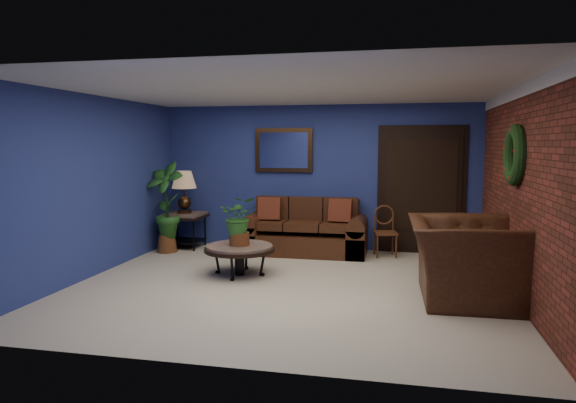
% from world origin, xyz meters
% --- Properties ---
extents(floor, '(5.50, 5.50, 0.00)m').
position_xyz_m(floor, '(0.00, 0.00, 0.00)').
color(floor, beige).
rests_on(floor, ground).
extents(wall_back, '(5.50, 0.04, 2.50)m').
position_xyz_m(wall_back, '(0.00, 2.50, 1.25)').
color(wall_back, navy).
rests_on(wall_back, ground).
extents(wall_left, '(0.04, 5.00, 2.50)m').
position_xyz_m(wall_left, '(-2.75, 0.00, 1.25)').
color(wall_left, navy).
rests_on(wall_left, ground).
extents(wall_right_brick, '(0.04, 5.00, 2.50)m').
position_xyz_m(wall_right_brick, '(2.75, 0.00, 1.25)').
color(wall_right_brick, maroon).
rests_on(wall_right_brick, ground).
extents(ceiling, '(5.50, 5.00, 0.02)m').
position_xyz_m(ceiling, '(0.00, 0.00, 2.50)').
color(ceiling, silver).
rests_on(ceiling, wall_back).
extents(crown_molding, '(0.03, 5.00, 0.14)m').
position_xyz_m(crown_molding, '(2.72, 0.00, 2.43)').
color(crown_molding, white).
rests_on(crown_molding, wall_right_brick).
extents(wall_mirror, '(1.02, 0.06, 0.77)m').
position_xyz_m(wall_mirror, '(-0.60, 2.46, 1.72)').
color(wall_mirror, '#442C17').
rests_on(wall_mirror, wall_back).
extents(closet_door, '(1.44, 0.06, 2.18)m').
position_xyz_m(closet_door, '(1.75, 2.47, 1.05)').
color(closet_door, black).
rests_on(closet_door, wall_back).
extents(wreath, '(0.16, 0.72, 0.72)m').
position_xyz_m(wreath, '(2.69, 0.05, 1.70)').
color(wreath, black).
rests_on(wreath, wall_right_brick).
extents(sofa, '(2.06, 0.89, 0.93)m').
position_xyz_m(sofa, '(-0.15, 2.08, 0.30)').
color(sofa, '#482514').
rests_on(sofa, ground).
extents(coffee_table, '(0.98, 0.98, 0.42)m').
position_xyz_m(coffee_table, '(-0.78, 0.41, 0.36)').
color(coffee_table, '#4F4A45').
rests_on(coffee_table, ground).
extents(end_table, '(0.68, 0.68, 0.62)m').
position_xyz_m(end_table, '(-2.30, 2.05, 0.47)').
color(end_table, '#4F4A45').
rests_on(end_table, ground).
extents(table_lamp, '(0.43, 0.43, 0.71)m').
position_xyz_m(table_lamp, '(-2.30, 2.05, 1.08)').
color(table_lamp, '#442C17').
rests_on(table_lamp, end_table).
extents(side_chair, '(0.42, 0.42, 0.83)m').
position_xyz_m(side_chair, '(1.18, 2.11, 0.47)').
color(side_chair, '#5F2F1B').
rests_on(side_chair, ground).
extents(armchair, '(1.29, 1.47, 0.94)m').
position_xyz_m(armchair, '(2.15, -0.12, 0.47)').
color(armchair, '#482514').
rests_on(armchair, ground).
extents(coffee_plant, '(0.59, 0.54, 0.69)m').
position_xyz_m(coffee_plant, '(-0.78, 0.41, 0.80)').
color(coffee_plant, brown).
rests_on(coffee_plant, coffee_table).
extents(floor_plant, '(0.42, 0.38, 0.79)m').
position_xyz_m(floor_plant, '(2.35, 1.06, 0.40)').
color(floor_plant, brown).
rests_on(floor_plant, ground).
extents(tall_plant, '(0.79, 0.64, 1.54)m').
position_xyz_m(tall_plant, '(-2.45, 1.63, 0.83)').
color(tall_plant, brown).
rests_on(tall_plant, ground).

